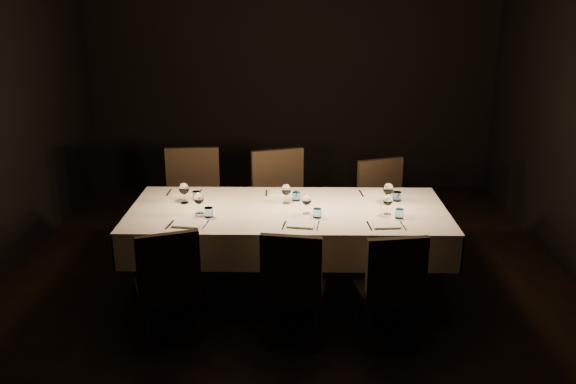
{
  "coord_description": "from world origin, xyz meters",
  "views": [
    {
      "loc": [
        0.06,
        -4.57,
        2.39
      ],
      "look_at": [
        0.0,
        0.0,
        0.9
      ],
      "focal_mm": 38.0,
      "sensor_mm": 36.0,
      "label": 1
    }
  ],
  "objects_px": {
    "chair_near_left": "(168,281)",
    "chair_near_center": "(293,282)",
    "chair_near_right": "(391,284)",
    "chair_far_left": "(193,200)",
    "chair_far_right": "(384,206)",
    "chair_far_center": "(282,202)",
    "dining_table": "(288,217)"
  },
  "relations": [
    {
      "from": "chair_near_left",
      "to": "chair_far_center",
      "type": "bearing_deg",
      "value": -136.99
    },
    {
      "from": "dining_table",
      "to": "chair_far_left",
      "type": "bearing_deg",
      "value": 139.06
    },
    {
      "from": "chair_far_left",
      "to": "chair_near_left",
      "type": "bearing_deg",
      "value": -92.76
    },
    {
      "from": "chair_near_center",
      "to": "chair_far_center",
      "type": "relative_size",
      "value": 0.84
    },
    {
      "from": "chair_near_center",
      "to": "chair_far_center",
      "type": "height_order",
      "value": "chair_far_center"
    },
    {
      "from": "chair_far_center",
      "to": "dining_table",
      "type": "bearing_deg",
      "value": -104.17
    },
    {
      "from": "dining_table",
      "to": "chair_near_center",
      "type": "height_order",
      "value": "chair_near_center"
    },
    {
      "from": "chair_near_left",
      "to": "chair_near_center",
      "type": "xyz_separation_m",
      "value": [
        0.87,
        0.01,
        -0.01
      ]
    },
    {
      "from": "chair_near_right",
      "to": "chair_far_center",
      "type": "distance_m",
      "value": 1.7
    },
    {
      "from": "dining_table",
      "to": "chair_near_center",
      "type": "distance_m",
      "value": 0.78
    },
    {
      "from": "chair_near_center",
      "to": "chair_far_right",
      "type": "xyz_separation_m",
      "value": [
        0.84,
        1.52,
        0.03
      ]
    },
    {
      "from": "chair_near_left",
      "to": "chair_near_right",
      "type": "height_order",
      "value": "chair_near_left"
    },
    {
      "from": "chair_near_center",
      "to": "chair_far_right",
      "type": "bearing_deg",
      "value": -110.25
    },
    {
      "from": "dining_table",
      "to": "chair_far_right",
      "type": "bearing_deg",
      "value": 41.06
    },
    {
      "from": "chair_near_left",
      "to": "chair_far_center",
      "type": "relative_size",
      "value": 0.86
    },
    {
      "from": "chair_near_center",
      "to": "chair_near_right",
      "type": "distance_m",
      "value": 0.68
    },
    {
      "from": "chair_near_center",
      "to": "chair_far_center",
      "type": "xyz_separation_m",
      "value": [
        -0.11,
        1.49,
        0.08
      ]
    },
    {
      "from": "chair_near_left",
      "to": "chair_far_left",
      "type": "distance_m",
      "value": 1.53
    },
    {
      "from": "dining_table",
      "to": "chair_near_right",
      "type": "bearing_deg",
      "value": -46.71
    },
    {
      "from": "chair_near_left",
      "to": "chair_near_right",
      "type": "distance_m",
      "value": 1.55
    },
    {
      "from": "chair_near_center",
      "to": "chair_far_left",
      "type": "xyz_separation_m",
      "value": [
        -0.94,
        1.52,
        0.08
      ]
    },
    {
      "from": "dining_table",
      "to": "chair_far_center",
      "type": "height_order",
      "value": "chair_far_center"
    },
    {
      "from": "dining_table",
      "to": "chair_near_left",
      "type": "xyz_separation_m",
      "value": [
        -0.83,
        -0.75,
        -0.19
      ]
    },
    {
      "from": "chair_far_left",
      "to": "chair_near_right",
      "type": "bearing_deg",
      "value": -48.99
    },
    {
      "from": "chair_near_left",
      "to": "chair_near_right",
      "type": "bearing_deg",
      "value": 159.51
    },
    {
      "from": "chair_near_center",
      "to": "chair_near_right",
      "type": "height_order",
      "value": "chair_near_center"
    },
    {
      "from": "chair_near_right",
      "to": "chair_far_right",
      "type": "bearing_deg",
      "value": -105.11
    },
    {
      "from": "chair_near_right",
      "to": "chair_far_center",
      "type": "bearing_deg",
      "value": -71.43
    },
    {
      "from": "chair_near_center",
      "to": "chair_near_right",
      "type": "bearing_deg",
      "value": -173.0
    },
    {
      "from": "dining_table",
      "to": "chair_far_right",
      "type": "height_order",
      "value": "chair_far_right"
    },
    {
      "from": "chair_near_right",
      "to": "chair_far_right",
      "type": "height_order",
      "value": "chair_far_right"
    },
    {
      "from": "chair_near_right",
      "to": "chair_far_right",
      "type": "relative_size",
      "value": 0.92
    }
  ]
}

